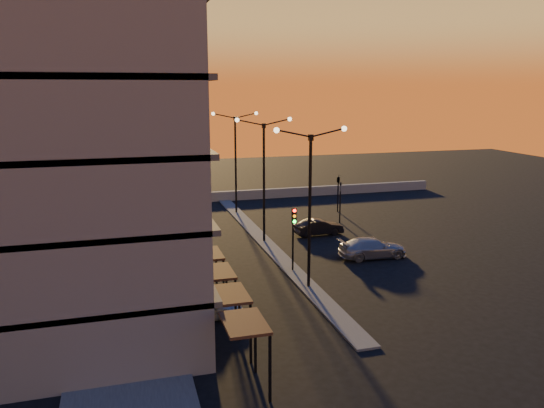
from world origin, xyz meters
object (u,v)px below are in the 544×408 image
Objects in this scene: car_sedan at (319,227)px; traffic_light_main at (294,229)px; streetlamp_mid at (264,170)px; car_wagon at (373,248)px; car_hatchback at (206,307)px.

traffic_light_main is at bearing 144.97° from car_sedan.
car_wagon is at bearing -42.51° from streetlamp_mid.
streetlamp_mid reaches higher than traffic_light_main.
car_sedan is at bearing 8.71° from streetlamp_mid.
streetlamp_mid reaches higher than car_wagon.
traffic_light_main is 9.46m from car_sedan.
car_hatchback is 14.49m from car_wagon.
car_hatchback is at bearing -140.07° from traffic_light_main.
car_wagon is (12.79, 6.81, 0.05)m from car_hatchback.
car_wagon is (6.29, -5.76, -4.89)m from streetlamp_mid.
car_hatchback is 17.43m from car_sedan.
traffic_light_main is at bearing -45.51° from car_hatchback.
car_wagon is at bearing 12.25° from traffic_light_main.
car_wagon reaches higher than car_hatchback.
streetlamp_mid is 2.51× the size of car_hatchback.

